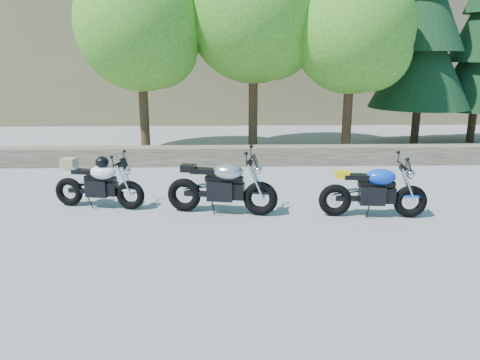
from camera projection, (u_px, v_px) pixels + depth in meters
name	position (u px, v px, depth m)	size (l,w,h in m)	color
ground	(229.00, 241.00, 7.45)	(90.00, 90.00, 0.00)	slate
stone_wall	(228.00, 156.00, 12.71)	(22.00, 0.55, 0.50)	#4A3D31
tree_decid_left	(143.00, 29.00, 13.36)	(3.67, 3.67, 5.62)	#382314
tree_decid_mid	(257.00, 15.00, 13.74)	(4.08, 4.08, 6.24)	#382314
tree_decid_right	(356.00, 34.00, 13.37)	(3.54, 3.54, 5.41)	#382314
conifer_near	(425.00, 30.00, 14.62)	(3.17, 3.17, 7.06)	#382314
silver_bike	(223.00, 187.00, 8.68)	(2.09, 0.71, 1.05)	black
white_bike	(98.00, 183.00, 9.03)	(1.83, 0.65, 1.02)	black
blue_bike	(374.00, 191.00, 8.51)	(1.97, 0.62, 0.99)	black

